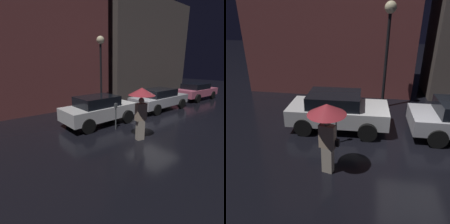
% 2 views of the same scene
% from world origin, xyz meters
% --- Properties ---
extents(ground_plane, '(60.00, 60.00, 0.00)m').
position_xyz_m(ground_plane, '(0.00, 0.00, 0.00)').
color(ground_plane, black).
extents(building_facade_left, '(9.42, 3.00, 10.77)m').
position_xyz_m(building_facade_left, '(-4.31, 6.50, 5.39)').
color(building_facade_left, brown).
rests_on(building_facade_left, ground).
extents(building_facade_right, '(9.93, 3.00, 8.98)m').
position_xyz_m(building_facade_right, '(6.27, 6.50, 4.49)').
color(building_facade_right, '#564C47').
rests_on(building_facade_right, ground).
extents(parked_car_white, '(4.01, 1.96, 1.49)m').
position_xyz_m(parked_car_white, '(-3.06, 1.27, 0.79)').
color(parked_car_white, silver).
rests_on(parked_car_white, ground).
extents(parked_car_silver, '(4.58, 1.98, 1.44)m').
position_xyz_m(parked_car_silver, '(2.01, 1.25, 0.77)').
color(parked_car_silver, '#B7B7BF').
rests_on(parked_car_silver, ground).
extents(parked_car_pink, '(4.51, 2.00, 1.44)m').
position_xyz_m(parked_car_pink, '(7.64, 1.50, 0.78)').
color(parked_car_pink, '#DB6684').
rests_on(parked_car_pink, ground).
extents(pedestrian_with_umbrella, '(1.07, 1.07, 2.19)m').
position_xyz_m(pedestrian_with_umbrella, '(-2.88, -1.51, 1.71)').
color(pedestrian_with_umbrella, beige).
rests_on(pedestrian_with_umbrella, ground).
extents(parking_meter, '(0.12, 0.10, 1.30)m').
position_xyz_m(parking_meter, '(-2.90, 0.06, 0.80)').
color(parking_meter, '#4C5154').
rests_on(parking_meter, ground).
extents(street_lamp_near, '(0.51, 0.51, 4.84)m').
position_xyz_m(street_lamp_near, '(-1.18, 3.75, 3.65)').
color(street_lamp_near, black).
rests_on(street_lamp_near, ground).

